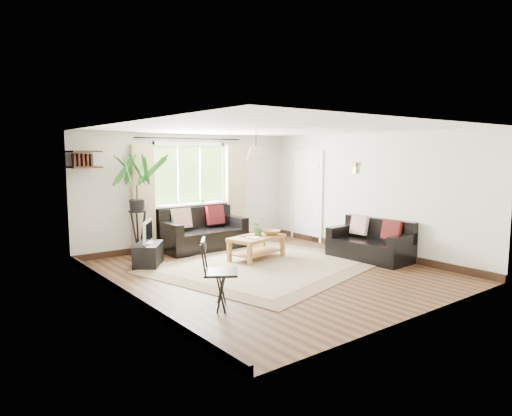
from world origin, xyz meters
TOP-DOWN VIEW (x-y plane):
  - floor at (0.00, 0.00)m, footprint 5.50×5.50m
  - ceiling at (0.00, 0.00)m, footprint 5.50×5.50m
  - wall_back at (0.00, 2.75)m, footprint 5.00×0.02m
  - wall_front at (0.00, -2.75)m, footprint 5.00×0.02m
  - wall_left at (-2.50, 0.00)m, footprint 0.02×5.50m
  - wall_right at (2.50, 0.00)m, footprint 0.02×5.50m
  - rug at (0.18, 0.34)m, footprint 4.30×3.92m
  - window at (0.00, 2.71)m, footprint 2.50×0.16m
  - door at (2.47, 1.70)m, footprint 0.06×0.96m
  - corner_shelf at (-2.25, 2.50)m, footprint 0.50×0.50m
  - pendant_lamp at (0.00, 0.40)m, footprint 0.36×0.36m
  - wall_sconce at (2.43, 0.30)m, footprint 0.12×0.12m
  - sofa_back at (0.04, 2.26)m, footprint 1.75×0.88m
  - sofa_right at (2.06, -0.45)m, footprint 1.57×0.85m
  - coffee_table at (0.36, 0.85)m, footprint 1.19×0.82m
  - table_plant at (0.45, 0.92)m, footprint 0.35×0.32m
  - bowl at (0.69, 0.83)m, footprint 0.47×0.47m
  - book_a at (0.11, 0.69)m, footprint 0.27×0.29m
  - book_b at (0.12, 0.92)m, footprint 0.23×0.28m
  - tv_stand at (-1.45, 1.67)m, footprint 0.77×0.84m
  - tv at (-1.45, 1.67)m, footprint 0.49×0.57m
  - palm_stand at (-1.36, 2.30)m, footprint 0.94×0.94m
  - folding_chair at (-1.66, -1.02)m, footprint 0.65×0.65m
  - sill_plant at (0.25, 2.63)m, footprint 0.14×0.10m

SIDE VIEW (x-z plane):
  - floor at x=0.00m, z-range 0.00..0.00m
  - rug at x=0.18m, z-range 0.00..0.02m
  - tv_stand at x=-1.45m, z-range 0.00..0.40m
  - coffee_table at x=0.36m, z-range 0.00..0.44m
  - sofa_right at x=2.06m, z-range 0.00..0.72m
  - sofa_back at x=0.04m, z-range 0.00..0.82m
  - book_a at x=0.11m, z-range 0.44..0.46m
  - folding_chair at x=-1.66m, z-range 0.00..0.91m
  - book_b at x=0.12m, z-range 0.44..0.47m
  - bowl at x=0.69m, z-range 0.44..0.53m
  - table_plant at x=0.45m, z-range 0.44..0.76m
  - tv at x=-1.45m, z-range 0.40..0.83m
  - palm_stand at x=-1.36m, z-range 0.00..1.99m
  - door at x=2.47m, z-range -0.03..2.03m
  - sill_plant at x=0.25m, z-range 0.93..1.20m
  - wall_back at x=0.00m, z-range 0.00..2.40m
  - wall_front at x=0.00m, z-range 0.00..2.40m
  - wall_left at x=-2.50m, z-range 0.00..2.40m
  - wall_right at x=2.50m, z-range 0.00..2.40m
  - window at x=0.00m, z-range 0.47..2.63m
  - wall_sconce at x=2.43m, z-range 1.60..1.88m
  - corner_shelf at x=-2.25m, z-range 1.72..2.06m
  - pendant_lamp at x=0.00m, z-range 1.78..2.32m
  - ceiling at x=0.00m, z-range 2.40..2.40m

